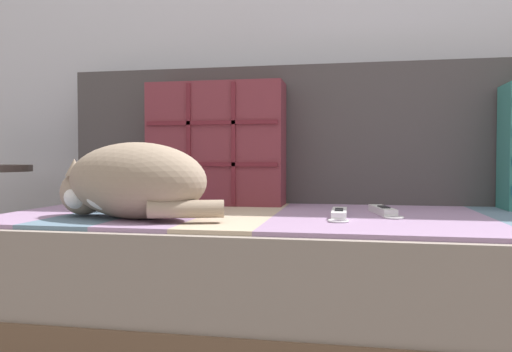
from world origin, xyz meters
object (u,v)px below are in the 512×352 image
Objects in this scene: couch at (344,286)px; sleeping_cat at (129,183)px; throw_pillow_quilted at (217,144)px; game_remote_far at (383,211)px; game_remote_near at (339,214)px.

sleeping_cat is (-0.51, -0.22, 0.28)m from couch.
throw_pillow_quilted is (-0.40, 0.19, 0.38)m from couch.
couch is 4.23× the size of sleeping_cat.
couch is at bearing -25.37° from throw_pillow_quilted.
sleeping_cat is 0.65m from game_remote_far.
game_remote_far is at bearing -1.54° from couch.
throw_pillow_quilted is at bearing 143.79° from game_remote_near.
game_remote_far is (0.50, -0.19, -0.18)m from throw_pillow_quilted.
game_remote_near is (0.50, 0.12, -0.08)m from sleeping_cat.
throw_pillow_quilted reaches higher than game_remote_near.
game_remote_far is (0.61, 0.21, -0.08)m from sleeping_cat.
couch is 9.18× the size of game_remote_near.
sleeping_cat reaches higher than couch.
sleeping_cat reaches higher than game_remote_near.
sleeping_cat is (-0.11, -0.41, -0.10)m from throw_pillow_quilted.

